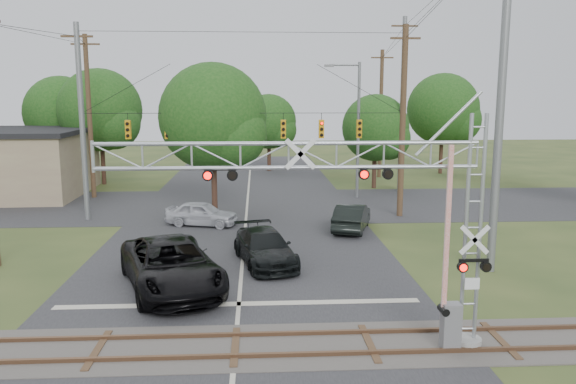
{
  "coord_description": "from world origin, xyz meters",
  "views": [
    {
      "loc": [
        0.69,
        -13.6,
        7.34
      ],
      "look_at": [
        1.87,
        7.5,
        3.72
      ],
      "focal_mm": 35.0,
      "sensor_mm": 36.0,
      "label": 1
    }
  ],
  "objects": [
    {
      "name": "treeline",
      "position": [
        -1.7,
        32.09,
        5.76
      ],
      "size": [
        54.74,
        26.15,
        9.61
      ],
      "color": "#3C251B",
      "rests_on": "ground"
    },
    {
      "name": "road_cross",
      "position": [
        0.0,
        24.0,
        0.01
      ],
      "size": [
        90.0,
        12.0,
        0.02
      ],
      "primitive_type": "cube",
      "color": "#29292B",
      "rests_on": "ground"
    },
    {
      "name": "road_main",
      "position": [
        0.0,
        10.0,
        0.01
      ],
      "size": [
        14.0,
        90.0,
        0.02
      ],
      "primitive_type": "cube",
      "color": "#29292B",
      "rests_on": "ground"
    },
    {
      "name": "ground",
      "position": [
        0.0,
        0.0,
        0.0
      ],
      "size": [
        160.0,
        160.0,
        0.0
      ],
      "primitive_type": "plane",
      "color": "#2F411E",
      "rests_on": "ground"
    },
    {
      "name": "sedan_silver",
      "position": [
        -2.49,
        18.07,
        0.7
      ],
      "size": [
        4.4,
        2.69,
        1.4
      ],
      "primitive_type": "imported",
      "rotation": [
        0.0,
        0.0,
        1.3
      ],
      "color": "#B9BAC2",
      "rests_on": "ground"
    },
    {
      "name": "traffic_signal_span",
      "position": [
        0.88,
        20.0,
        5.68
      ],
      "size": [
        19.34,
        0.36,
        11.5
      ],
      "color": "slate",
      "rests_on": "ground"
    },
    {
      "name": "streetlight",
      "position": [
        7.79,
        26.46,
        5.43
      ],
      "size": [
        2.59,
        0.27,
        9.71
      ],
      "color": "slate",
      "rests_on": "ground"
    },
    {
      "name": "suv_dark",
      "position": [
        5.91,
        16.5,
        0.74
      ],
      "size": [
        2.87,
        4.76,
        1.48
      ],
      "primitive_type": "imported",
      "rotation": [
        0.0,
        0.0,
        2.83
      ],
      "color": "black",
      "rests_on": "ground"
    },
    {
      "name": "car_dark",
      "position": [
        1.0,
        10.41,
        0.75
      ],
      "size": [
        3.2,
        5.48,
        1.49
      ],
      "primitive_type": "imported",
      "rotation": [
        0.0,
        0.0,
        0.23
      ],
      "color": "black",
      "rests_on": "ground"
    },
    {
      "name": "railroad_track",
      "position": [
        0.0,
        2.0,
        0.03
      ],
      "size": [
        90.0,
        3.2,
        0.17
      ],
      "color": "#49453F",
      "rests_on": "ground"
    },
    {
      "name": "pickup_black",
      "position": [
        -2.63,
        7.31,
        0.95
      ],
      "size": [
        5.25,
        7.48,
        1.9
      ],
      "primitive_type": "imported",
      "rotation": [
        0.0,
        0.0,
        0.34
      ],
      "color": "black",
      "rests_on": "ground"
    },
    {
      "name": "crossing_gantry",
      "position": [
        3.63,
        1.64,
        4.3
      ],
      "size": [
        11.08,
        0.88,
        6.88
      ],
      "color": "gray",
      "rests_on": "ground"
    },
    {
      "name": "utility_poles",
      "position": [
        3.13,
        22.22,
        6.34
      ],
      "size": [
        25.16,
        28.43,
        14.41
      ],
      "color": "#483421",
      "rests_on": "ground"
    }
  ]
}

